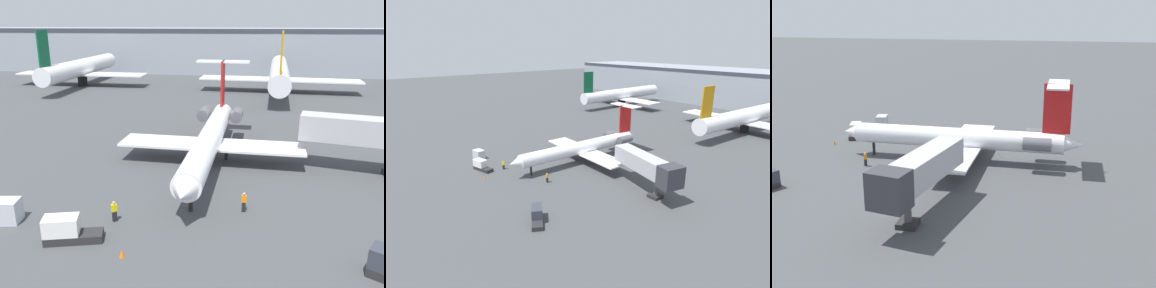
{
  "view_description": "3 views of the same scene",
  "coord_description": "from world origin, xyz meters",
  "views": [
    {
      "loc": [
        2.5,
        -38.52,
        14.75
      ],
      "look_at": [
        -3.43,
        -0.59,
        2.56
      ],
      "focal_mm": 35.96,
      "sensor_mm": 36.0,
      "label": 1
    },
    {
      "loc": [
        42.44,
        -35.37,
        21.88
      ],
      "look_at": [
        -2.06,
        0.05,
        3.64
      ],
      "focal_mm": 28.95,
      "sensor_mm": 36.0,
      "label": 2
    },
    {
      "loc": [
        53.21,
        11.63,
        18.73
      ],
      "look_at": [
        0.13,
        1.6,
        2.72
      ],
      "focal_mm": 44.62,
      "sensor_mm": 36.0,
      "label": 3
    }
  ],
  "objects": [
    {
      "name": "ground_crew_marshaller",
      "position": [
        2.3,
        -9.98,
        0.86
      ],
      "size": [
        0.4,
        0.26,
        1.69
      ],
      "color": "black",
      "rests_on": "ground_plane"
    },
    {
      "name": "ground_crew_loader",
      "position": [
        -7.54,
        -13.13,
        0.86
      ],
      "size": [
        0.47,
        0.46,
        1.69
      ],
      "color": "black",
      "rests_on": "ground_plane"
    },
    {
      "name": "cargo_container_uld",
      "position": [
        -15.82,
        -14.51,
        0.91
      ],
      "size": [
        2.46,
        1.91,
        1.82
      ],
      "color": "silver",
      "rests_on": "ground_plane"
    },
    {
      "name": "regional_jet",
      "position": [
        -1.63,
        1.44,
        3.05
      ],
      "size": [
        20.08,
        29.94,
        9.98
      ],
      "color": "white",
      "rests_on": "ground_plane"
    },
    {
      "name": "baggage_tug_lead",
      "position": [
        -9.83,
        -16.39,
        0.84
      ],
      "size": [
        4.23,
        2.42,
        1.9
      ],
      "color": "#262628",
      "rests_on": "ground_plane"
    },
    {
      "name": "ground_plane",
      "position": [
        0.0,
        0.0,
        -0.05
      ],
      "size": [
        400.0,
        400.0,
        0.1
      ],
      "primitive_type": "cube",
      "color": "#424447"
    },
    {
      "name": "traffic_cone_near",
      "position": [
        -5.44,
        -17.65,
        0.28
      ],
      "size": [
        0.36,
        0.36,
        0.55
      ],
      "color": "orange",
      "rests_on": "ground_plane"
    },
    {
      "name": "jet_bridge",
      "position": [
        15.19,
        0.16,
        4.35
      ],
      "size": [
        13.65,
        5.65,
        6.05
      ],
      "color": "#ADADB2",
      "rests_on": "ground_plane"
    }
  ]
}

